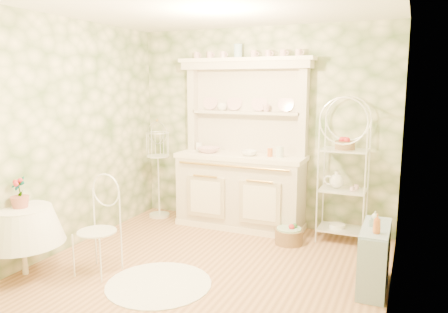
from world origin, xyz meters
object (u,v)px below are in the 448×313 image
at_px(bakers_rack, 344,171).
at_px(round_table, 23,240).
at_px(kitchen_dresser, 241,144).
at_px(birdcage_stand, 158,168).
at_px(floor_basket, 289,236).
at_px(side_shelf, 374,258).
at_px(cafe_chair, 97,229).

relative_size(bakers_rack, round_table, 2.42).
bearing_deg(bakers_rack, round_table, -140.72).
xyz_separation_m(kitchen_dresser, round_table, (-1.48, -2.32, -0.78)).
relative_size(birdcage_stand, floor_basket, 4.66).
xyz_separation_m(side_shelf, birdcage_stand, (-3.12, 1.15, 0.42)).
bearing_deg(bakers_rack, kitchen_dresser, -179.97).
height_order(kitchen_dresser, side_shelf, kitchen_dresser).
bearing_deg(round_table, kitchen_dresser, 57.44).
bearing_deg(birdcage_stand, kitchen_dresser, 2.29).
bearing_deg(birdcage_stand, cafe_chair, -76.49).
distance_m(bakers_rack, round_table, 3.70).
distance_m(bakers_rack, birdcage_stand, 2.64).
distance_m(cafe_chair, floor_basket, 2.30).
bearing_deg(kitchen_dresser, birdcage_stand, -177.71).
bearing_deg(bakers_rack, floor_basket, -146.76).
relative_size(cafe_chair, floor_basket, 3.05).
relative_size(side_shelf, floor_basket, 2.28).
distance_m(kitchen_dresser, bakers_rack, 1.39).
bearing_deg(round_table, bakers_rack, 39.18).
xyz_separation_m(round_table, cafe_chair, (0.68, 0.33, 0.11)).
xyz_separation_m(side_shelf, floor_basket, (-1.06, 0.83, -0.21)).
bearing_deg(side_shelf, cafe_chair, -164.51).
distance_m(round_table, floor_basket, 3.00).
distance_m(kitchen_dresser, floor_basket, 1.36).
bearing_deg(side_shelf, bakers_rack, 111.07).
height_order(side_shelf, floor_basket, side_shelf).
xyz_separation_m(bakers_rack, round_table, (-2.84, -2.32, -0.52)).
bearing_deg(round_table, birdcage_stand, 84.66).
xyz_separation_m(bakers_rack, side_shelf, (0.49, -1.20, -0.58)).
xyz_separation_m(kitchen_dresser, side_shelf, (1.85, -1.21, -0.84)).
bearing_deg(cafe_chair, kitchen_dresser, 70.18).
height_order(side_shelf, birdcage_stand, birdcage_stand).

